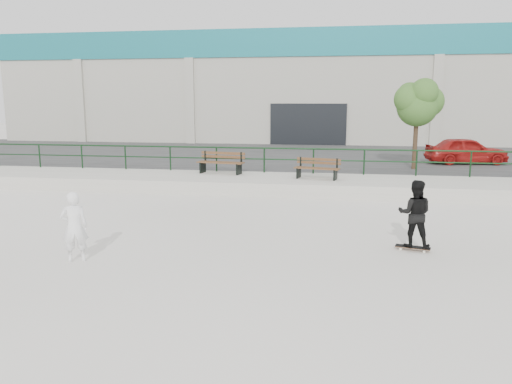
% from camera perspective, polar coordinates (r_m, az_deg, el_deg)
% --- Properties ---
extents(ground, '(120.00, 120.00, 0.00)m').
position_cam_1_polar(ground, '(10.04, -2.36, -9.49)').
color(ground, '#B2B0A2').
rests_on(ground, ground).
extents(ledge, '(30.00, 3.00, 0.50)m').
position_cam_1_polar(ledge, '(19.11, 3.34, 0.89)').
color(ledge, '#B6B2A6').
rests_on(ledge, ground).
extents(parking_strip, '(60.00, 14.00, 0.50)m').
position_cam_1_polar(parking_strip, '(27.49, 5.18, 3.80)').
color(parking_strip, '#313131').
rests_on(parking_strip, ground).
extents(railing, '(28.00, 0.06, 1.03)m').
position_cam_1_polar(railing, '(20.25, 3.75, 4.26)').
color(railing, black).
rests_on(railing, ledge).
extents(commercial_building, '(44.20, 16.33, 8.00)m').
position_cam_1_polar(commercial_building, '(41.30, 6.71, 12.00)').
color(commercial_building, '#AFAB9D').
rests_on(commercial_building, ground).
extents(bench_left, '(1.96, 0.85, 0.87)m').
position_cam_1_polar(bench_left, '(20.20, -4.00, 3.36)').
color(bench_left, '#4E2C1A').
rests_on(bench_left, ledge).
extents(bench_right, '(1.76, 0.83, 0.78)m').
position_cam_1_polar(bench_right, '(18.91, 7.02, 2.68)').
color(bench_right, '#4E2C1A').
rests_on(bench_right, ledge).
extents(tree, '(2.15, 1.91, 3.82)m').
position_cam_1_polar(tree, '(22.41, 18.05, 9.80)').
color(tree, '#493924').
rests_on(tree, parking_strip).
extents(red_car, '(3.81, 1.98, 1.24)m').
position_cam_1_polar(red_car, '(25.25, 22.89, 4.41)').
color(red_car, '#A21613').
rests_on(red_car, parking_strip).
extents(skateboard, '(0.81, 0.38, 0.09)m').
position_cam_1_polar(skateboard, '(12.15, 17.48, -6.05)').
color(skateboard, black).
rests_on(skateboard, ground).
extents(standing_skater, '(0.83, 0.69, 1.56)m').
position_cam_1_polar(standing_skater, '(11.95, 17.69, -2.37)').
color(standing_skater, black).
rests_on(standing_skater, skateboard).
extents(seated_skater, '(0.66, 0.58, 1.53)m').
position_cam_1_polar(seated_skater, '(11.33, -20.05, -3.76)').
color(seated_skater, white).
rests_on(seated_skater, ground).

